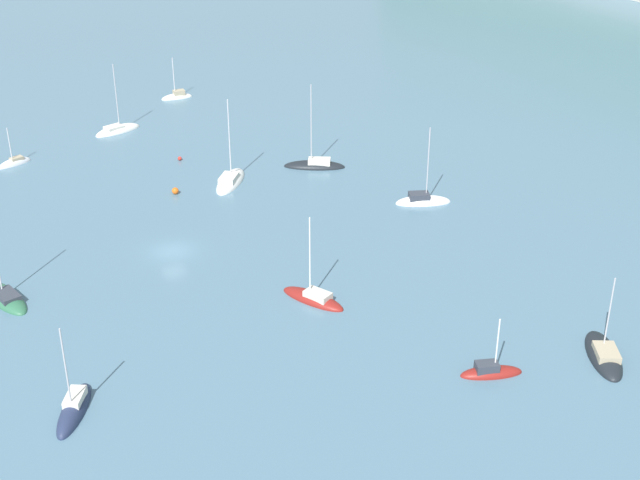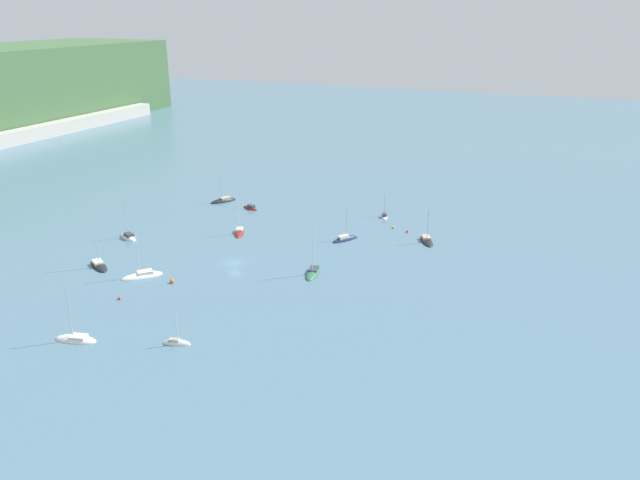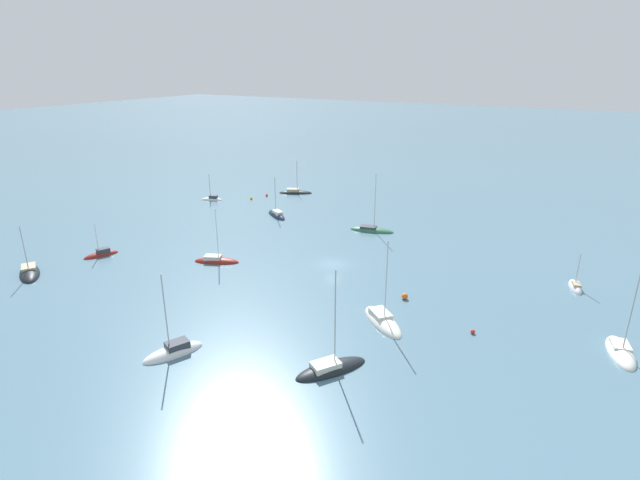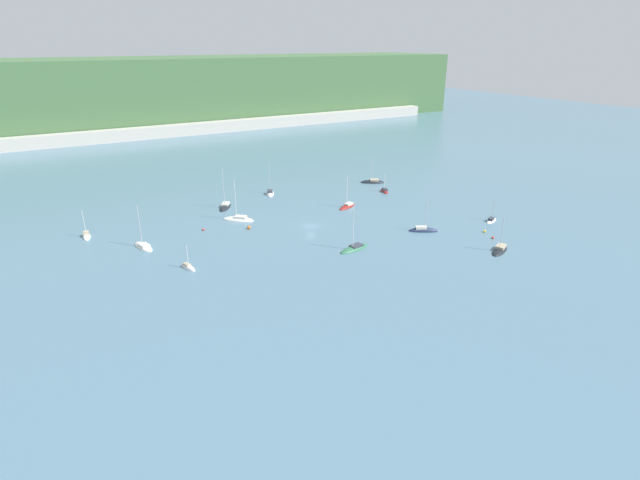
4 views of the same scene
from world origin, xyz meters
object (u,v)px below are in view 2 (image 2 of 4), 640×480
object	(u,v)px
sailboat_3	(177,344)
sailboat_4	(384,217)
sailboat_7	(313,273)
sailboat_11	(76,340)
mooring_buoy_2	(172,281)
mooring_buoy_3	(119,298)
sailboat_2	(345,240)
sailboat_1	(142,276)
sailboat_8	(240,233)
sailboat_5	(128,238)
mooring_buoy_0	(407,231)
sailboat_9	(250,208)
sailboat_10	(99,266)
sailboat_12	(223,201)
sailboat_6	(426,241)
mooring_buoy_1	(393,227)

from	to	relation	value
sailboat_3	sailboat_4	xyz separation A→B (m)	(74.22, -11.02, 0.06)
sailboat_7	sailboat_11	xyz separation A→B (m)	(-39.60, 24.25, -0.01)
sailboat_4	mooring_buoy_2	xyz separation A→B (m)	(-54.99, 25.66, 0.28)
mooring_buoy_2	mooring_buoy_3	world-z (taller)	mooring_buoy_2
sailboat_2	mooring_buoy_3	distance (m)	52.64
sailboat_1	sailboat_2	distance (m)	46.04
sailboat_8	sailboat_11	world-z (taller)	sailboat_11
sailboat_5	mooring_buoy_0	xyz separation A→B (m)	(29.13, -58.54, 0.16)
sailboat_9	sailboat_7	bearing A→B (deg)	156.73
sailboat_4	mooring_buoy_0	bearing A→B (deg)	-157.51
sailboat_1	sailboat_10	xyz separation A→B (m)	(0.78, 11.61, 0.01)
sailboat_2	sailboat_4	bearing A→B (deg)	23.10
sailboat_11	mooring_buoy_2	world-z (taller)	sailboat_11
sailboat_1	sailboat_11	distance (m)	25.50
sailboat_12	mooring_buoy_2	bearing A→B (deg)	52.22
sailboat_4	sailboat_8	size ratio (longest dim) A/B	0.70
sailboat_3	sailboat_8	bearing A→B (deg)	92.49
sailboat_9	sailboat_11	distance (m)	72.81
sailboat_7	mooring_buoy_2	world-z (taller)	sailboat_7
sailboat_10	sailboat_12	size ratio (longest dim) A/B	1.39
sailboat_5	sailboat_6	bearing A→B (deg)	-134.75
sailboat_1	mooring_buoy_2	size ratio (longest dim) A/B	13.95
sailboat_6	sailboat_11	xyz separation A→B (m)	(-66.46, 40.81, -0.03)
sailboat_10	mooring_buoy_3	size ratio (longest dim) A/B	22.24
sailboat_10	mooring_buoy_2	size ratio (longest dim) A/B	14.24
mooring_buoy_1	sailboat_5	bearing A→B (deg)	119.26
sailboat_8	sailboat_11	distance (m)	54.53
sailboat_7	mooring_buoy_2	distance (m)	27.73
sailboat_3	sailboat_9	size ratio (longest dim) A/B	0.98
mooring_buoy_1	mooring_buoy_3	distance (m)	67.15
sailboat_6	sailboat_11	size ratio (longest dim) A/B	0.79
sailboat_3	sailboat_11	bearing A→B (deg)	-177.46
sailboat_4	sailboat_11	xyz separation A→B (m)	(-79.59, 26.60, -0.06)
sailboat_8	mooring_buoy_1	distance (m)	37.02
sailboat_2	sailboat_3	xyz separation A→B (m)	(-54.58, 7.79, -0.03)
mooring_buoy_1	sailboat_1	bearing A→B (deg)	141.66
sailboat_7	sailboat_12	size ratio (longest dim) A/B	1.36
sailboat_4	mooring_buoy_3	size ratio (longest dim) A/B	12.39
sailboat_4	mooring_buoy_3	bearing A→B (deg)	133.95
sailboat_4	mooring_buoy_3	xyz separation A→B (m)	(-64.86, 30.17, 0.13)
sailboat_9	sailboat_11	xyz separation A→B (m)	(-72.34, -8.26, -0.05)
mooring_buoy_0	mooring_buoy_2	distance (m)	57.35
sailboat_3	sailboat_6	size ratio (longest dim) A/B	0.70
sailboat_8	sailboat_5	bearing A→B (deg)	-83.22
sailboat_7	mooring_buoy_1	distance (m)	33.29
sailboat_4	sailboat_5	bearing A→B (deg)	106.17
sailboat_1	sailboat_3	distance (m)	29.18
sailboat_2	sailboat_9	size ratio (longest dim) A/B	1.48
mooring_buoy_0	mooring_buoy_2	bearing A→B (deg)	143.42
mooring_buoy_0	sailboat_3	bearing A→B (deg)	163.34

